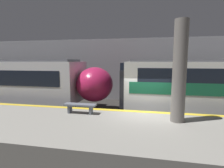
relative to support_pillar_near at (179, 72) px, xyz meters
name	(u,v)px	position (x,y,z in m)	size (l,w,h in m)	color
ground_plane	(145,131)	(-1.27, 1.21, -3.04)	(120.00, 120.00, 0.00)	#282623
platform	(145,140)	(-1.27, -0.90, -2.53)	(40.00, 4.23, 1.04)	gray
station_rear_barrier	(146,70)	(-1.27, 8.07, -0.35)	(50.00, 0.15, 5.39)	#939399
support_pillar_near	(179,72)	(0.00, 0.00, 0.00)	(0.54, 0.54, 4.02)	slate
platform_bench	(80,106)	(-4.28, 0.26, -1.67)	(1.50, 0.40, 0.45)	slate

